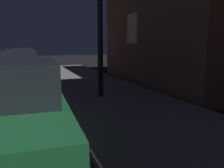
{
  "coord_description": "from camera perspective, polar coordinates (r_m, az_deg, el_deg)",
  "views": [
    {
      "loc": [
        3.23,
        0.31,
        1.64
      ],
      "look_at": [
        4.21,
        2.92,
        1.17
      ],
      "focal_mm": 36.19,
      "sensor_mm": 36.0,
      "label": 1
    }
  ],
  "objects": [
    {
      "name": "car_green",
      "position": [
        3.89,
        -25.7,
        -5.29
      ],
      "size": [
        2.13,
        4.36,
        1.43
      ],
      "color": "#19592D",
      "rests_on": "ground"
    },
    {
      "name": "car_black",
      "position": [
        10.56,
        -22.63,
        3.81
      ],
      "size": [
        2.09,
        4.13,
        1.43
      ],
      "color": "black",
      "rests_on": "ground"
    },
    {
      "name": "car_blue",
      "position": [
        16.35,
        -22.01,
        5.69
      ],
      "size": [
        2.19,
        4.54,
        1.43
      ],
      "color": "navy",
      "rests_on": "ground"
    },
    {
      "name": "car_yellow_cab",
      "position": [
        22.35,
        -21.7,
        6.6
      ],
      "size": [
        2.11,
        4.46,
        1.43
      ],
      "color": "gold",
      "rests_on": "ground"
    }
  ]
}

